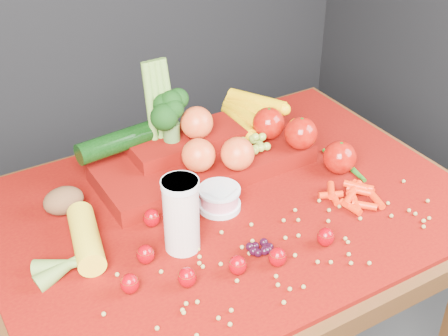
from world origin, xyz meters
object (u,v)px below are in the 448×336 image
milk_glass (181,213)px  yogurt_bowl (219,198)px  table (228,241)px  produce_mound (213,146)px

milk_glass → yogurt_bowl: size_ratio=1.72×
milk_glass → yogurt_bowl: milk_glass is taller
table → milk_glass: (-0.16, -0.08, 0.20)m
milk_glass → produce_mound: bearing=48.3°
milk_glass → produce_mound: (0.20, 0.23, -0.03)m
table → yogurt_bowl: bearing=177.8°
yogurt_bowl → milk_glass: bearing=-150.1°
table → produce_mound: bearing=72.8°
table → milk_glass: size_ratio=6.70×
milk_glass → yogurt_bowl: 0.16m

